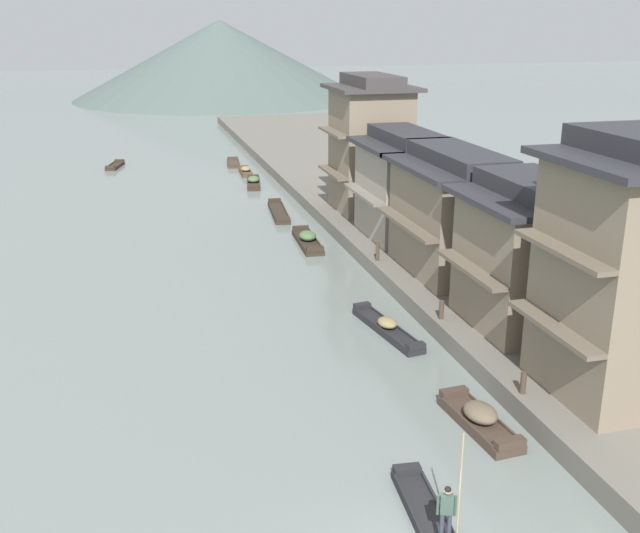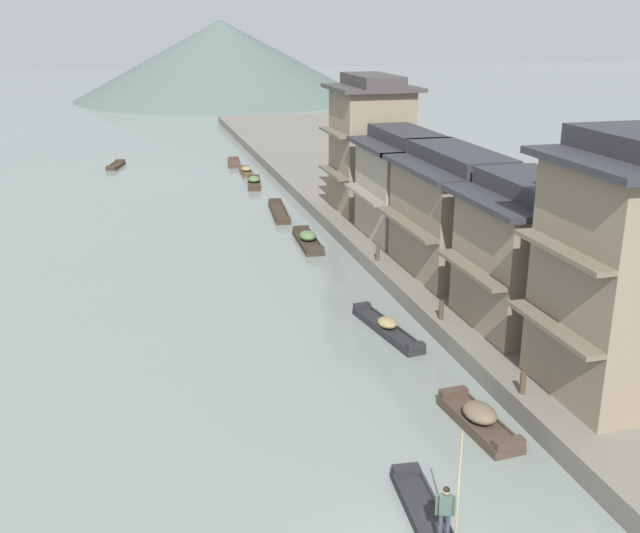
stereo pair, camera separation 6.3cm
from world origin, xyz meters
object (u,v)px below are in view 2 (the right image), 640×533
object	(u,v)px
boat_moored_far	(479,419)
house_waterfront_narrow	(405,185)
house_waterfront_nearest	(639,270)
mooring_post_dock_mid	(441,310)
boat_foreground_poled	(432,530)
boat_moored_second	(246,171)
mooring_post_dock_near	(523,383)
house_waterfront_tall	(455,213)
boat_moored_third	(234,163)
boatman_person	(446,507)
boat_moored_nearest	(116,166)
mooring_post_dock_far	(378,251)
house_waterfront_second	(533,254)
boat_upstream_distant	(308,240)
boat_midriver_drifting	(279,212)
boat_crossing_west	(387,328)
house_waterfront_far	(371,145)
boat_midriver_upstream	(254,182)

from	to	relation	value
boat_moored_far	house_waterfront_narrow	world-z (taller)	house_waterfront_narrow
house_waterfront_nearest	house_waterfront_narrow	size ratio (longest dim) A/B	1.34
house_waterfront_narrow	mooring_post_dock_mid	bearing A→B (deg)	-103.59
boat_foreground_poled	boat_moored_second	bearing A→B (deg)	86.46
mooring_post_dock_near	house_waterfront_tall	bearing A→B (deg)	76.23
boat_moored_third	house_waterfront_narrow	xyz separation A→B (m)	(5.77, -28.89, 3.65)
mooring_post_dock_mid	boat_moored_far	bearing A→B (deg)	-103.57
boatman_person	boat_moored_second	distance (m)	49.64
boat_moored_nearest	mooring_post_dock_far	xyz separation A→B (m)	(13.37, -34.59, 1.14)
boat_foreground_poled	boat_moored_third	size ratio (longest dim) A/B	1.44
house_waterfront_tall	boat_moored_nearest	bearing A→B (deg)	113.97
house_waterfront_narrow	house_waterfront_second	bearing A→B (deg)	-88.87
boat_moored_second	house_waterfront_tall	size ratio (longest dim) A/B	0.49
boat_moored_nearest	house_waterfront_second	bearing A→B (deg)	-69.35
boat_moored_second	house_waterfront_tall	bearing A→B (deg)	-80.04
house_waterfront_nearest	boat_upstream_distant	bearing A→B (deg)	104.44
house_waterfront_second	house_waterfront_narrow	world-z (taller)	same
boat_foreground_poled	mooring_post_dock_far	bearing A→B (deg)	75.19
boat_foreground_poled	boat_midriver_drifting	bearing A→B (deg)	85.10
boatman_person	boat_upstream_distant	world-z (taller)	boatman_person
house_waterfront_second	house_waterfront_nearest	bearing A→B (deg)	-88.28
boat_crossing_west	house_waterfront_second	world-z (taller)	house_waterfront_second
house_waterfront_second	house_waterfront_far	world-z (taller)	house_waterfront_far
boat_moored_nearest	house_waterfront_narrow	world-z (taller)	house_waterfront_narrow
boat_moored_second	boat_upstream_distant	bearing A→B (deg)	-89.69
house_waterfront_second	house_waterfront_tall	size ratio (longest dim) A/B	0.81
boat_moored_far	house_waterfront_second	xyz separation A→B (m)	(5.06, 5.98, 3.49)
boat_midriver_drifting	boat_midriver_upstream	bearing A→B (deg)	90.59
boat_moored_nearest	house_waterfront_tall	bearing A→B (deg)	-66.03
boat_crossing_west	house_waterfront_second	size ratio (longest dim) A/B	0.85
house_waterfront_far	boat_crossing_west	bearing A→B (deg)	-105.86
boat_midriver_drifting	boat_upstream_distant	size ratio (longest dim) A/B	1.16
mooring_post_dock_far	house_waterfront_tall	bearing A→B (deg)	-38.48
boat_moored_third	house_waterfront_tall	world-z (taller)	house_waterfront_tall
house_waterfront_nearest	house_waterfront_second	distance (m)	6.23
house_waterfront_narrow	house_waterfront_far	xyz separation A→B (m)	(0.04, 6.49, 1.31)
mooring_post_dock_near	house_waterfront_far	bearing A→B (deg)	83.24
boat_midriver_drifting	mooring_post_dock_mid	world-z (taller)	mooring_post_dock_mid
boat_moored_second	house_waterfront_narrow	bearing A→B (deg)	-77.58
boat_moored_nearest	house_waterfront_nearest	bearing A→B (deg)	-71.49
boat_midriver_drifting	boat_midriver_upstream	size ratio (longest dim) A/B	1.42
mooring_post_dock_near	boat_foreground_poled	bearing A→B (deg)	-136.52
boat_moored_third	house_waterfront_tall	distance (m)	36.21
boat_moored_third	house_waterfront_far	size ratio (longest dim) A/B	0.43
boat_moored_third	house_waterfront_nearest	world-z (taller)	house_waterfront_nearest
house_waterfront_far	boat_moored_third	bearing A→B (deg)	104.54
boat_midriver_upstream	mooring_post_dock_mid	world-z (taller)	mooring_post_dock_mid
boat_moored_nearest	house_waterfront_far	xyz separation A→B (m)	(16.43, -23.91, 4.96)
boat_upstream_distant	boat_moored_nearest	bearing A→B (deg)	111.57
boat_upstream_distant	boat_foreground_poled	bearing A→B (deg)	-96.72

